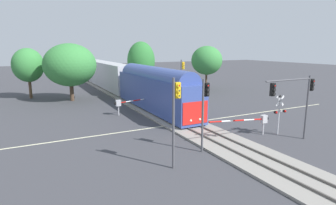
{
  "coord_description": "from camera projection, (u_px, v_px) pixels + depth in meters",
  "views": [
    {
      "loc": [
        -13.92,
        -24.07,
        7.78
      ],
      "look_at": [
        -0.73,
        1.7,
        2.0
      ],
      "focal_mm": 29.73,
      "sensor_mm": 36.0,
      "label": 1
    }
  ],
  "objects": [
    {
      "name": "traffic_signal_near_left",
      "position": [
        175.0,
        109.0,
        17.44
      ],
      "size": [
        0.53,
        0.38,
        5.94
      ],
      "color": "#4C4C51",
      "rests_on": "ground"
    },
    {
      "name": "road_centre_stripe",
      "position": [
        182.0,
        124.0,
        28.75
      ],
      "size": [
        44.0,
        0.2,
        0.01
      ],
      "color": "beige",
      "rests_on": "ground"
    },
    {
      "name": "maple_right_background",
      "position": [
        207.0,
        60.0,
        50.2
      ],
      "size": [
        5.57,
        5.57,
        8.01
      ],
      "color": "#4C3828",
      "rests_on": "ground"
    },
    {
      "name": "traffic_signal_median",
      "position": [
        205.0,
        104.0,
        20.35
      ],
      "size": [
        0.53,
        0.38,
        5.54
      ],
      "color": "#4C4C51",
      "rests_on": "ground"
    },
    {
      "name": "ground_plane",
      "position": [
        182.0,
        124.0,
        28.75
      ],
      "size": [
        220.0,
        220.0,
        0.0
      ],
      "primitive_type": "plane",
      "color": "#3D3D42"
    },
    {
      "name": "crossing_gate_near",
      "position": [
        257.0,
        120.0,
        24.54
      ],
      "size": [
        6.53,
        0.4,
        1.97
      ],
      "color": "#B7B7BC",
      "rests_on": "ground"
    },
    {
      "name": "railway_track",
      "position": [
        182.0,
        123.0,
        28.73
      ],
      "size": [
        4.4,
        80.0,
        0.32
      ],
      "color": "gray",
      "rests_on": "ground"
    },
    {
      "name": "traffic_signal_near_right",
      "position": [
        297.0,
        93.0,
        22.53
      ],
      "size": [
        5.39,
        0.38,
        5.49
      ],
      "color": "#4C4C51",
      "rests_on": "ground"
    },
    {
      "name": "crossing_signal_mast",
      "position": [
        279.0,
        110.0,
        24.82
      ],
      "size": [
        1.36,
        0.44,
        3.66
      ],
      "color": "#B2B2B7",
      "rests_on": "ground"
    },
    {
      "name": "commuter_train",
      "position": [
        109.0,
        74.0,
        52.19
      ],
      "size": [
        3.04,
        64.22,
        5.16
      ],
      "color": "#384C93",
      "rests_on": "railway_track"
    },
    {
      "name": "crossing_gate_far",
      "position": [
        122.0,
        103.0,
        32.26
      ],
      "size": [
        5.14,
        0.4,
        1.8
      ],
      "color": "#B7B7BC",
      "rests_on": "ground"
    },
    {
      "name": "elm_centre_background",
      "position": [
        141.0,
        61.0,
        52.35
      ],
      "size": [
        5.18,
        5.18,
        8.83
      ],
      "color": "#4C3828",
      "rests_on": "ground"
    },
    {
      "name": "oak_behind_train",
      "position": [
        70.0,
        65.0,
        40.09
      ],
      "size": [
        7.44,
        7.44,
        8.33
      ],
      "color": "#4C3828",
      "rests_on": "ground"
    },
    {
      "name": "traffic_signal_far_side",
      "position": [
        182.0,
        75.0,
        38.08
      ],
      "size": [
        0.53,
        0.38,
        6.1
      ],
      "color": "#4C4C51",
      "rests_on": "ground"
    },
    {
      "name": "pine_left_background",
      "position": [
        28.0,
        65.0,
        42.12
      ],
      "size": [
        4.6,
        4.6,
        7.66
      ],
      "color": "brown",
      "rests_on": "ground"
    }
  ]
}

